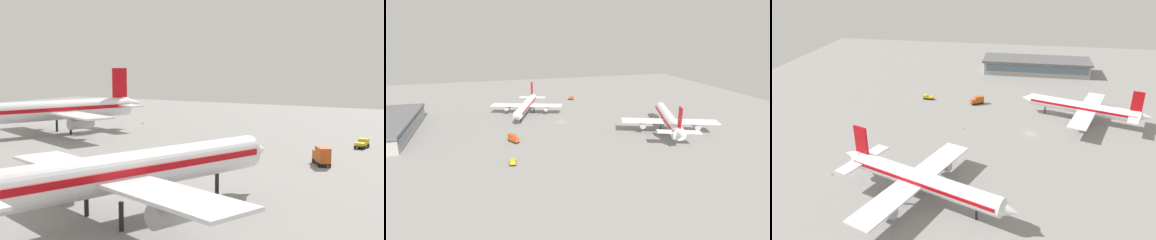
{
  "view_description": "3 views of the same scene",
  "coord_description": "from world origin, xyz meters",
  "views": [
    {
      "loc": [
        -66.22,
        -51.07,
        17.87
      ],
      "look_at": [
        21.72,
        0.22,
        6.67
      ],
      "focal_mm": 48.38,
      "sensor_mm": 36.0,
      "label": 1
    },
    {
      "loc": [
        149.62,
        -33.2,
        46.44
      ],
      "look_at": [
        5.98,
        7.53,
        2.33
      ],
      "focal_mm": 29.23,
      "sensor_mm": 36.0,
      "label": 2
    },
    {
      "loc": [
        3.01,
        123.77,
        59.82
      ],
      "look_at": [
        24.08,
        1.42,
        4.2
      ],
      "focal_mm": 34.95,
      "sensor_mm": 36.0,
      "label": 3
    }
  ],
  "objects": [
    {
      "name": "safety_cone_near_gate",
      "position": [
        24.64,
        0.05,
        0.3
      ],
      "size": [
        0.44,
        0.44,
        0.6
      ],
      "primitive_type": "cone",
      "color": "#EA590C",
      "rests_on": "ground"
    },
    {
      "name": "ground",
      "position": [
        0.0,
        0.0,
        0.0
      ],
      "size": [
        288.0,
        288.0,
        0.0
      ],
      "primitive_type": "plane",
      "color": "gray"
    },
    {
      "name": "airplane_at_gate",
      "position": [
        -19.92,
        -14.92,
        5.46
      ],
      "size": [
        48.03,
        39.43,
        15.03
      ],
      "rotation": [
        0.0,
        0.0,
        5.96
      ],
      "color": "white",
      "rests_on": "ground"
    },
    {
      "name": "pushback_tractor",
      "position": [
        45.56,
        -27.71,
        0.97
      ],
      "size": [
        4.52,
        2.46,
        1.9
      ],
      "rotation": [
        0.0,
        0.0,
        6.21
      ],
      "color": "black",
      "rests_on": "ground"
    },
    {
      "name": "terminal_building",
      "position": [
        -2.27,
        -77.94,
        3.8
      ],
      "size": [
        57.21,
        19.43,
        7.46
      ],
      "color": "#9E9993",
      "rests_on": "ground"
    },
    {
      "name": "airplane_taxiing",
      "position": [
        28.07,
        44.86,
        6.02
      ],
      "size": [
        52.42,
        43.18,
        16.56
      ],
      "rotation": [
        0.0,
        0.0,
        2.79
      ],
      "color": "white",
      "rests_on": "ground"
    },
    {
      "name": "baggage_tug",
      "position": [
        -49.11,
        18.38,
        1.16
      ],
      "size": [
        3.68,
        3.72,
        2.3
      ],
      "rotation": [
        0.0,
        0.0,
        0.82
      ],
      "color": "black",
      "rests_on": "ground"
    },
    {
      "name": "catering_truck",
      "position": [
        22.75,
        -25.64,
        1.7
      ],
      "size": [
        5.77,
        4.54,
        3.3
      ],
      "rotation": [
        0.0,
        0.0,
        0.55
      ],
      "color": "black",
      "rests_on": "ground"
    },
    {
      "name": "safety_cone_mid_apron",
      "position": [
        57.34,
        37.89,
        0.3
      ],
      "size": [
        0.44,
        0.44,
        0.6
      ],
      "primitive_type": "cone",
      "color": "#EA590C",
      "rests_on": "ground"
    }
  ]
}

